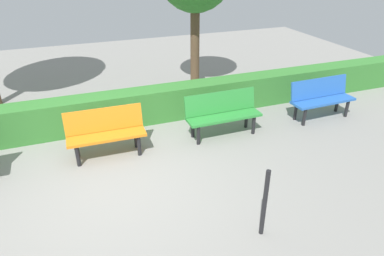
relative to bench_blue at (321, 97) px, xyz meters
The scene contains 6 objects.
ground_plane 4.77m from the bench_blue, 11.49° to the left, with size 19.30×19.30×0.00m, color gray.
bench_blue is the anchor object (origin of this frame).
bench_green 2.36m from the bench_blue, ahead, with size 1.50×0.47×0.86m.
bench_orange 4.63m from the bench_blue, ahead, with size 1.37×0.48×0.86m.
hedge_row 3.75m from the bench_blue, 17.81° to the right, with size 15.30×0.51×0.71m, color #387F33.
railing_post_mid 4.03m from the bench_blue, 41.23° to the left, with size 0.06×0.06×1.00m, color black.
Camera 1 is at (0.41, 4.55, 3.35)m, focal length 32.05 mm.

